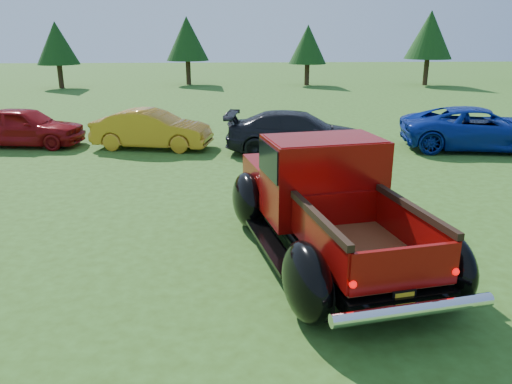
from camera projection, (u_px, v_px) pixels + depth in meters
The scene contains 10 objects.
ground at pixel (236, 253), 9.15m from camera, with size 120.00×120.00×0.00m, color #2F4C15.
tree_west at pixel (57, 43), 35.09m from camera, with size 2.94×2.94×4.60m.
tree_mid_left at pixel (187, 39), 37.41m from camera, with size 3.20×3.20×5.00m.
tree_mid_right at pixel (308, 45), 37.09m from camera, with size 2.82×2.82×4.40m.
tree_east at pixel (430, 35), 36.91m from camera, with size 3.46×3.46×5.40m.
pickup_truck at pixel (322, 197), 9.08m from camera, with size 3.51×5.97×2.11m.
show_car_red at pixel (24, 126), 17.59m from camera, with size 1.64×4.07×1.39m, color maroon.
show_car_yellow at pixel (152, 129), 17.22m from camera, with size 1.41×4.05×1.33m, color #C28019.
show_car_grey at pixel (299, 133), 16.41m from camera, with size 1.96×4.81×1.40m, color black.
show_car_blue at pixel (479, 129), 17.06m from camera, with size 2.39×5.18×1.44m, color navy.
Camera 1 is at (-0.13, -8.37, 3.88)m, focal length 35.00 mm.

